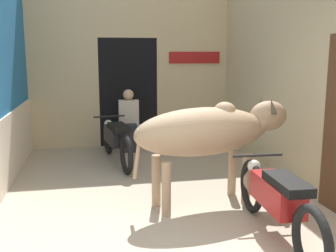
{
  "coord_description": "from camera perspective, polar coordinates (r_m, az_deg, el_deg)",
  "views": [
    {
      "loc": [
        -0.83,
        -2.86,
        1.86
      ],
      "look_at": [
        0.2,
        2.32,
        0.9
      ],
      "focal_mm": 42.0,
      "sensor_mm": 36.0,
      "label": 1
    }
  ],
  "objects": [
    {
      "name": "plastic_stool",
      "position": [
        7.99,
        -3.53,
        -1.39
      ],
      "size": [
        0.32,
        0.32,
        0.45
      ],
      "color": "beige",
      "rests_on": "ground_plane"
    },
    {
      "name": "wall_back_with_doorway",
      "position": [
        8.33,
        -5.73,
        7.87
      ],
      "size": [
        4.04,
        0.93,
        3.61
      ],
      "color": "#C6B289",
      "rests_on": "ground_plane"
    },
    {
      "name": "motorcycle_far",
      "position": [
        6.83,
        -7.53,
        -1.82
      ],
      "size": [
        0.58,
        2.03,
        0.75
      ],
      "color": "black",
      "rests_on": "ground_plane"
    },
    {
      "name": "shopkeeper_seated",
      "position": [
        7.65,
        -5.69,
        1.07
      ],
      "size": [
        0.38,
        0.33,
        1.2
      ],
      "color": "#282833",
      "rests_on": "ground_plane"
    },
    {
      "name": "motorcycle_near",
      "position": [
        4.17,
        15.52,
        -10.1
      ],
      "size": [
        0.58,
        2.06,
        0.75
      ],
      "color": "black",
      "rests_on": "ground_plane"
    },
    {
      "name": "cow",
      "position": [
        4.86,
        6.19,
        -0.78
      ],
      "size": [
        2.14,
        0.93,
        1.33
      ],
      "color": "tan",
      "rests_on": "ground_plane"
    },
    {
      "name": "wall_right_with_door",
      "position": [
        6.14,
        17.57,
        9.12
      ],
      "size": [
        0.22,
        5.15,
        3.61
      ],
      "color": "#C6B289",
      "rests_on": "ground_plane"
    }
  ]
}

